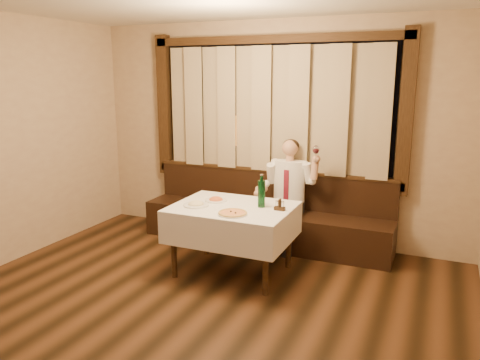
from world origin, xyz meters
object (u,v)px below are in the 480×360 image
at_px(cruet_caddy, 280,206).
at_px(seated_man, 288,186).
at_px(pizza, 233,213).
at_px(pasta_cream, 196,202).
at_px(green_bottle, 261,193).
at_px(banquette, 265,219).
at_px(dining_table, 233,215).
at_px(pasta_red, 216,198).

relative_size(cruet_caddy, seated_man, 0.09).
bearing_deg(pizza, cruet_caddy, 40.63).
bearing_deg(seated_man, pizza, -98.92).
bearing_deg(pizza, pasta_cream, 165.00).
height_order(green_bottle, seated_man, seated_man).
height_order(banquette, pasta_cream, banquette).
relative_size(dining_table, green_bottle, 3.58).
bearing_deg(pasta_cream, dining_table, 22.17).
bearing_deg(green_bottle, cruet_caddy, -9.54).
relative_size(banquette, green_bottle, 9.02).
xyz_separation_m(pasta_red, cruet_caddy, (0.77, -0.06, 0.01)).
relative_size(dining_table, pizza, 4.15).
xyz_separation_m(banquette, seated_man, (0.32, -0.09, 0.49)).
bearing_deg(pasta_cream, pizza, -15.00).
relative_size(dining_table, pasta_cream, 4.67).
bearing_deg(dining_table, green_bottle, 16.45).
bearing_deg(green_bottle, banquette, 107.55).
distance_m(banquette, green_bottle, 1.15).
bearing_deg(green_bottle, pasta_red, 177.67).
bearing_deg(banquette, seated_man, -15.49).
bearing_deg(cruet_caddy, pizza, -135.31).
bearing_deg(pasta_cream, pasta_red, 66.92).
relative_size(dining_table, pasta_red, 5.11).
distance_m(dining_table, pasta_red, 0.31).
relative_size(banquette, pizza, 10.45).
xyz_separation_m(dining_table, pasta_red, (-0.25, 0.11, 0.14)).
bearing_deg(pasta_red, pizza, -45.59).
bearing_deg(dining_table, pasta_red, 156.58).
distance_m(banquette, dining_table, 1.08).
bearing_deg(banquette, pizza, -84.39).
relative_size(dining_table, seated_man, 0.93).
bearing_deg(cruet_caddy, pasta_cream, -163.15).
height_order(banquette, cruet_caddy, banquette).
distance_m(dining_table, pasta_cream, 0.42).
bearing_deg(cruet_caddy, seated_man, 106.47).
xyz_separation_m(banquette, pasta_cream, (-0.36, -1.17, 0.48)).
xyz_separation_m(banquette, pasta_red, (-0.25, -0.91, 0.48)).
bearing_deg(dining_table, seated_man, 71.19).
distance_m(green_bottle, seated_man, 0.85).
bearing_deg(seated_man, dining_table, -108.81).
height_order(pizza, green_bottle, green_bottle).
bearing_deg(banquette, dining_table, -90.00).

